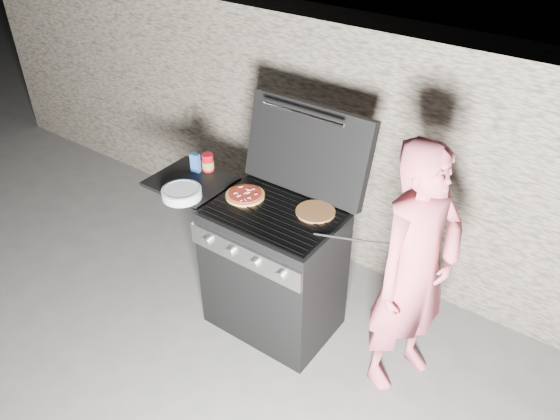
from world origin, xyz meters
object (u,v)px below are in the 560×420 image
Objects in this scene: gas_grill at (243,256)px; pizza_topped at (245,195)px; sauce_jar at (208,162)px; person at (415,273)px.

pizza_topped is at bearing 84.04° from gas_grill.
sauce_jar is (-0.41, 0.12, 0.04)m from pizza_topped.
person reaches higher than gas_grill.
pizza_topped is 2.01× the size of sauce_jar.
pizza_topped is (0.00, 0.04, 0.47)m from gas_grill.
gas_grill is 0.84× the size of person.
gas_grill is 5.51× the size of pizza_topped.
sauce_jar is at bearing 158.52° from gas_grill.
person is (1.12, 0.12, 0.34)m from gas_grill.
sauce_jar is (-0.41, 0.16, 0.51)m from gas_grill.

